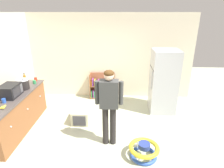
{
  "coord_description": "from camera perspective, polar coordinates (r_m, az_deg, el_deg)",
  "views": [
    {
      "loc": [
        0.28,
        -3.59,
        2.72
      ],
      "look_at": [
        0.1,
        0.6,
        1.09
      ],
      "focal_mm": 30.05,
      "sensor_mm": 36.0,
      "label": 1
    }
  ],
  "objects": [
    {
      "name": "ground_plane",
      "position": [
        4.51,
        -1.65,
        -15.85
      ],
      "size": [
        12.0,
        12.0,
        0.0
      ],
      "primitive_type": "plane",
      "color": "#B8BFA3",
      "rests_on": "ground"
    },
    {
      "name": "back_wall",
      "position": [
        6.08,
        -0.25,
        8.22
      ],
      "size": [
        5.2,
        0.06,
        2.7
      ],
      "primitive_type": "cube",
      "color": "beige",
      "rests_on": "ground"
    },
    {
      "name": "left_side_wall",
      "position": [
        5.44,
        -30.03,
        3.78
      ],
      "size": [
        0.06,
        2.99,
        2.7
      ],
      "primitive_type": "cube",
      "color": "beige",
      "rests_on": "ground"
    },
    {
      "name": "kitchen_counter",
      "position": [
        5.09,
        -27.29,
        -7.79
      ],
      "size": [
        0.65,
        2.22,
        0.9
      ],
      "color": "brown",
      "rests_on": "ground"
    },
    {
      "name": "refrigerator",
      "position": [
        5.42,
        15.39,
        0.7
      ],
      "size": [
        0.73,
        0.68,
        1.78
      ],
      "color": "#B7BABF",
      "rests_on": "ground"
    },
    {
      "name": "bookshelf",
      "position": [
        6.23,
        -3.56,
        -1.02
      ],
      "size": [
        0.8,
        0.28,
        0.85
      ],
      "color": "#9A5F3B",
      "rests_on": "ground"
    },
    {
      "name": "standing_person",
      "position": [
        3.81,
        -0.9,
        -5.47
      ],
      "size": [
        0.57,
        0.22,
        1.68
      ],
      "color": "#2A2626",
      "rests_on": "ground"
    },
    {
      "name": "baby_walker",
      "position": [
        3.97,
        9.67,
        -19.26
      ],
      "size": [
        0.6,
        0.6,
        0.32
      ],
      "color": "blue",
      "rests_on": "ground"
    },
    {
      "name": "pet_carrier",
      "position": [
        5.03,
        -9.3,
        -9.39
      ],
      "size": [
        0.42,
        0.55,
        0.36
      ],
      "color": "beige",
      "rests_on": "ground"
    },
    {
      "name": "microwave",
      "position": [
        4.84,
        -28.61,
        -1.81
      ],
      "size": [
        0.37,
        0.48,
        0.28
      ],
      "color": "black",
      "rests_on": "kitchen_counter"
    },
    {
      "name": "crock_pot",
      "position": [
        5.16,
        -25.41,
        -0.05
      ],
      "size": [
        0.29,
        0.29,
        0.28
      ],
      "color": "black",
      "rests_on": "kitchen_counter"
    },
    {
      "name": "banana_bunch",
      "position": [
        4.37,
        -30.08,
        -6.04
      ],
      "size": [
        0.12,
        0.16,
        0.04
      ],
      "color": "yellow",
      "rests_on": "kitchen_counter"
    },
    {
      "name": "amber_bottle",
      "position": [
        5.69,
        -25.02,
        1.59
      ],
      "size": [
        0.07,
        0.07,
        0.25
      ],
      "color": "#9E661E",
      "rests_on": "kitchen_counter"
    },
    {
      "name": "teal_cup",
      "position": [
        5.47,
        -25.49,
        0.2
      ],
      "size": [
        0.08,
        0.08,
        0.09
      ],
      "primitive_type": "cylinder",
      "color": "teal",
      "rests_on": "kitchen_counter"
    },
    {
      "name": "red_cup",
      "position": [
        5.67,
        -22.22,
        1.4
      ],
      "size": [
        0.08,
        0.08,
        0.09
      ],
      "primitive_type": "cylinder",
      "color": "red",
      "rests_on": "kitchen_counter"
    },
    {
      "name": "green_cup",
      "position": [
        5.44,
        -22.55,
        0.56
      ],
      "size": [
        0.08,
        0.08,
        0.09
      ],
      "primitive_type": "cylinder",
      "color": "#2F9251",
      "rests_on": "kitchen_counter"
    },
    {
      "name": "blue_cup",
      "position": [
        4.61,
        -30.05,
        -4.42
      ],
      "size": [
        0.08,
        0.08,
        0.09
      ],
      "primitive_type": "cylinder",
      "color": "blue",
      "rests_on": "kitchen_counter"
    }
  ]
}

